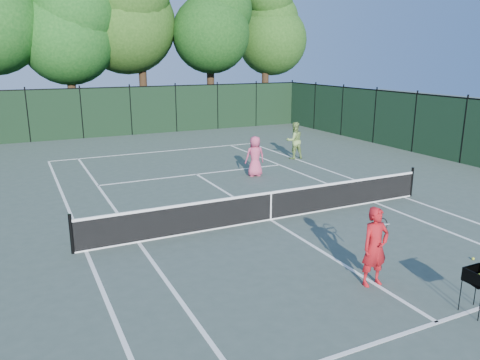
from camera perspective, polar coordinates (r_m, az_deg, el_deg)
name	(u,v)px	position (r m, az deg, el deg)	size (l,w,h in m)	color
ground	(270,220)	(14.50, 3.73, -4.87)	(90.00, 90.00, 0.00)	#404E45
sideline_doubles_left	(86,251)	(12.87, -18.26, -8.23)	(0.10, 23.77, 0.01)	white
sideline_doubles_right	(404,197)	(17.75, 19.33, -1.98)	(0.10, 23.77, 0.01)	white
sideline_singles_left	(138,242)	(13.08, -12.28, -7.42)	(0.10, 23.77, 0.01)	white
sideline_singles_right	(374,202)	(16.83, 16.02, -2.61)	(0.10, 23.77, 0.01)	white
baseline_far	(160,152)	(25.15, -9.78, 3.44)	(10.97, 0.10, 0.01)	white
service_line_near	(437,322)	(9.98, 22.92, -15.69)	(8.23, 0.10, 0.01)	white
service_line_far	(196,174)	(20.07, -5.33, 0.70)	(8.23, 0.10, 0.01)	white
center_service_line	(270,220)	(14.50, 3.73, -4.86)	(0.10, 12.80, 0.01)	white
tennis_net	(271,205)	(14.35, 3.76, -3.08)	(11.69, 0.09, 1.06)	black
fence_far	(131,111)	(30.79, -13.17, 8.15)	(24.00, 0.05, 3.00)	black
tree_2	(65,11)	(33.97, -20.58, 18.75)	(6.00, 6.00, 12.40)	black
tree_4	(209,10)	(36.32, -3.74, 19.96)	(6.20, 6.20, 12.97)	black
tree_5	(266,19)	(38.90, 3.19, 18.98)	(5.80, 5.80, 12.23)	black
coach	(375,247)	(10.63, 16.14, -7.82)	(0.96, 0.61, 1.78)	#B4141B
player_pink	(255,156)	(19.53, 1.84, 2.91)	(0.89, 0.63, 1.69)	#C7466B
player_green	(294,141)	(23.09, 6.64, 4.80)	(0.93, 0.76, 1.80)	#82A854
loose_ball_near_cart	(473,259)	(13.08, 26.55, -8.57)	(0.07, 0.07, 0.07)	#C8DC2D
loose_ball_midcourt	(382,257)	(12.34, 16.93, -8.97)	(0.07, 0.07, 0.07)	#D8F632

